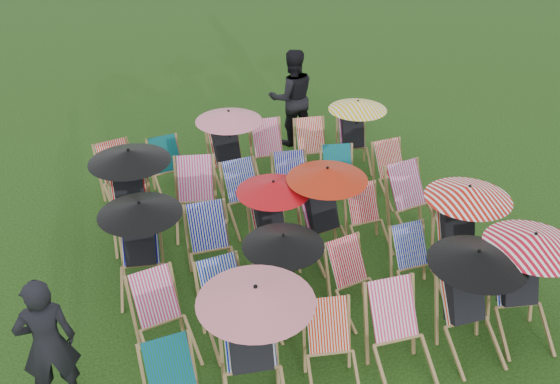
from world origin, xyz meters
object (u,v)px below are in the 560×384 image
object	(u,v)px
person_left	(47,343)
person_rear	(292,97)
deckchair_29	(355,133)
deckchair_5	(525,284)

from	to	relation	value
person_left	person_rear	xyz separation A→B (m)	(4.38, 5.06, 0.12)
deckchair_29	person_rear	xyz separation A→B (m)	(-0.73, 1.25, 0.28)
person_left	deckchair_29	bearing A→B (deg)	-146.46
deckchair_5	deckchair_29	world-z (taller)	deckchair_5
deckchair_5	deckchair_29	bearing A→B (deg)	102.21
deckchair_29	person_rear	world-z (taller)	person_rear
person_rear	person_left	bearing A→B (deg)	52.70
deckchair_5	person_left	bearing A→B (deg)	-176.41
deckchair_5	person_rear	world-z (taller)	person_rear
person_left	person_rear	distance (m)	6.70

